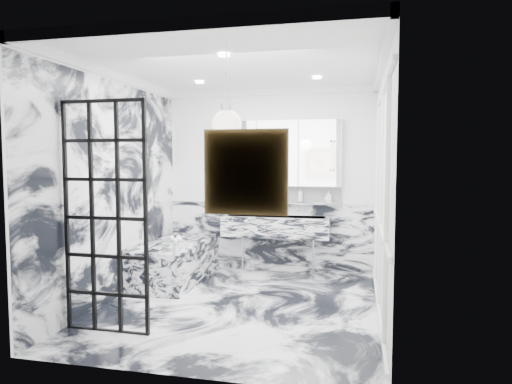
% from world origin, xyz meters
% --- Properties ---
extents(floor, '(3.60, 3.60, 0.00)m').
position_xyz_m(floor, '(0.00, 0.00, 0.00)').
color(floor, silver).
rests_on(floor, ground).
extents(ceiling, '(3.60, 3.60, 0.00)m').
position_xyz_m(ceiling, '(0.00, 0.00, 2.80)').
color(ceiling, white).
rests_on(ceiling, wall_back).
extents(wall_back, '(3.60, 0.00, 3.60)m').
position_xyz_m(wall_back, '(0.00, 1.80, 1.40)').
color(wall_back, white).
rests_on(wall_back, floor).
extents(wall_front, '(3.60, 0.00, 3.60)m').
position_xyz_m(wall_front, '(0.00, -1.80, 1.40)').
color(wall_front, white).
rests_on(wall_front, floor).
extents(wall_left, '(0.00, 3.60, 3.60)m').
position_xyz_m(wall_left, '(-1.60, 0.00, 1.40)').
color(wall_left, white).
rests_on(wall_left, floor).
extents(wall_right, '(0.00, 3.60, 3.60)m').
position_xyz_m(wall_right, '(1.60, 0.00, 1.40)').
color(wall_right, white).
rests_on(wall_right, floor).
extents(marble_clad_back, '(3.18, 0.05, 1.05)m').
position_xyz_m(marble_clad_back, '(0.00, 1.78, 0.53)').
color(marble_clad_back, silver).
rests_on(marble_clad_back, floor).
extents(marble_clad_left, '(0.02, 3.56, 2.68)m').
position_xyz_m(marble_clad_left, '(-1.59, 0.00, 1.34)').
color(marble_clad_left, silver).
rests_on(marble_clad_left, floor).
extents(panel_molding, '(0.03, 3.40, 2.30)m').
position_xyz_m(panel_molding, '(1.58, 0.00, 1.30)').
color(panel_molding, white).
rests_on(panel_molding, floor).
extents(soap_bottle_a, '(0.09, 0.09, 0.20)m').
position_xyz_m(soap_bottle_a, '(0.49, 1.71, 1.19)').
color(soap_bottle_a, '#8C5919').
rests_on(soap_bottle_a, ledge).
extents(soap_bottle_b, '(0.09, 0.09, 0.17)m').
position_xyz_m(soap_bottle_b, '(0.91, 1.71, 1.18)').
color(soap_bottle_b, '#4C4C51').
rests_on(soap_bottle_b, ledge).
extents(soap_bottle_c, '(0.11, 0.11, 0.14)m').
position_xyz_m(soap_bottle_c, '(0.91, 1.71, 1.16)').
color(soap_bottle_c, silver).
rests_on(soap_bottle_c, ledge).
extents(face_pot, '(0.15, 0.15, 0.15)m').
position_xyz_m(face_pot, '(-0.04, 1.71, 1.17)').
color(face_pot, white).
rests_on(face_pot, ledge).
extents(amber_bottle, '(0.04, 0.04, 0.10)m').
position_xyz_m(amber_bottle, '(0.20, 1.71, 1.14)').
color(amber_bottle, '#8C5919').
rests_on(amber_bottle, ledge).
extents(flower_vase, '(0.08, 0.08, 0.12)m').
position_xyz_m(flower_vase, '(-0.84, 0.09, 0.61)').
color(flower_vase, silver).
rests_on(flower_vase, bathtub).
extents(crittall_door, '(0.88, 0.05, 2.30)m').
position_xyz_m(crittall_door, '(-1.10, -1.06, 1.15)').
color(crittall_door, black).
rests_on(crittall_door, floor).
extents(artwork, '(0.55, 0.05, 0.55)m').
position_xyz_m(artwork, '(0.51, -1.76, 1.64)').
color(artwork, gold).
rests_on(artwork, wall_front).
extents(pendant_light, '(0.25, 0.25, 0.25)m').
position_xyz_m(pendant_light, '(0.24, -1.32, 2.03)').
color(pendant_light, white).
rests_on(pendant_light, ceiling).
extents(trough_sink, '(1.60, 0.45, 0.30)m').
position_xyz_m(trough_sink, '(0.15, 1.55, 0.73)').
color(trough_sink, silver).
rests_on(trough_sink, wall_back).
extents(ledge, '(1.90, 0.14, 0.04)m').
position_xyz_m(ledge, '(0.15, 1.72, 1.07)').
color(ledge, silver).
rests_on(ledge, wall_back).
extents(subway_tile, '(1.90, 0.03, 0.23)m').
position_xyz_m(subway_tile, '(0.15, 1.78, 1.21)').
color(subway_tile, white).
rests_on(subway_tile, wall_back).
extents(mirror_cabinet, '(1.90, 0.16, 1.00)m').
position_xyz_m(mirror_cabinet, '(0.15, 1.73, 1.82)').
color(mirror_cabinet, white).
rests_on(mirror_cabinet, wall_back).
extents(sconce_left, '(0.07, 0.07, 0.40)m').
position_xyz_m(sconce_left, '(-0.67, 1.63, 1.78)').
color(sconce_left, white).
rests_on(sconce_left, mirror_cabinet).
extents(sconce_right, '(0.07, 0.07, 0.40)m').
position_xyz_m(sconce_right, '(0.97, 1.63, 1.78)').
color(sconce_right, white).
rests_on(sconce_right, mirror_cabinet).
extents(bathtub, '(0.75, 1.65, 0.55)m').
position_xyz_m(bathtub, '(-1.18, 0.90, 0.28)').
color(bathtub, silver).
rests_on(bathtub, floor).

